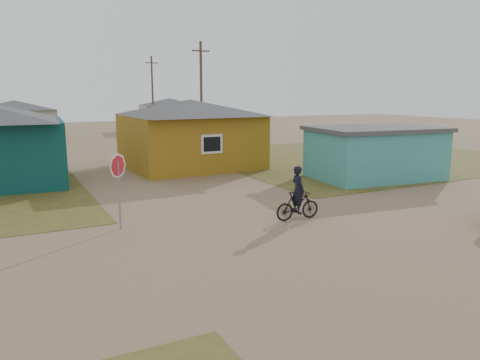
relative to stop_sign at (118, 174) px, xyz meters
name	(u,v)px	position (x,y,z in m)	size (l,w,h in m)	color
ground	(284,240)	(4.04, -3.36, -1.80)	(120.00, 120.00, 0.00)	#896D4F
grass_ne	(356,157)	(18.04, 9.64, -1.79)	(20.00, 18.00, 0.00)	brown
house_yellow	(191,133)	(6.54, 10.64, 0.20)	(7.72, 6.76, 3.90)	#996B17
shed_turquoise	(375,152)	(13.54, 3.14, -0.49)	(6.71, 4.93, 2.60)	teal
house_pale_west	(16,121)	(-1.96, 30.64, 0.06)	(7.04, 6.15, 3.60)	#A9B49B
house_beige_east	(170,114)	(14.04, 36.64, 0.06)	(6.95, 6.05, 3.60)	tan
utility_pole_near	(201,94)	(10.54, 18.64, 2.34)	(1.40, 0.20, 8.00)	brown
utility_pole_far	(153,93)	(11.54, 34.64, 2.34)	(1.40, 0.20, 8.00)	brown
stop_sign	(118,174)	(0.00, 0.00, 0.00)	(0.77, 0.29, 2.44)	gray
cyclist	(298,200)	(5.66, -1.66, -1.12)	(1.67, 0.61, 1.87)	black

